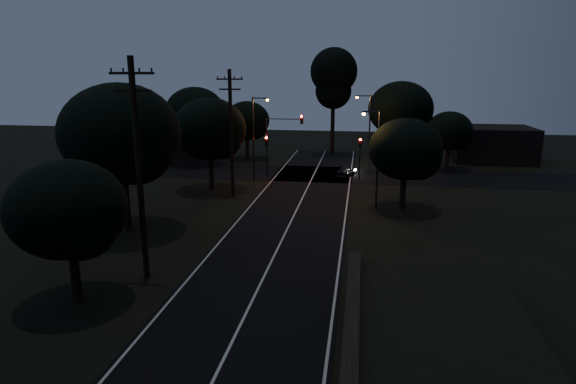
% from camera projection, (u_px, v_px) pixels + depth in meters
% --- Properties ---
extents(road_surface, '(60.00, 70.00, 0.03)m').
position_uv_depth(road_surface, '(301.00, 201.00, 39.41)').
color(road_surface, black).
rests_on(road_surface, ground).
extents(utility_pole_mid, '(2.20, 0.30, 11.00)m').
position_uv_depth(utility_pole_mid, '(139.00, 167.00, 23.44)').
color(utility_pole_mid, black).
rests_on(utility_pole_mid, ground).
extents(utility_pole_far, '(2.20, 0.30, 10.50)m').
position_uv_depth(utility_pole_far, '(231.00, 131.00, 39.81)').
color(utility_pole_far, black).
rests_on(utility_pole_far, ground).
extents(tree_left_b, '(5.18, 5.18, 6.59)m').
position_uv_depth(tree_left_b, '(70.00, 212.00, 21.09)').
color(tree_left_b, black).
rests_on(tree_left_b, ground).
extents(tree_left_c, '(7.64, 7.64, 9.65)m').
position_uv_depth(tree_left_c, '(124.00, 137.00, 30.51)').
color(tree_left_c, black).
rests_on(tree_left_c, ground).
extents(tree_left_d, '(6.42, 6.42, 8.15)m').
position_uv_depth(tree_left_d, '(212.00, 131.00, 41.99)').
color(tree_left_d, black).
rests_on(tree_left_d, ground).
extents(tree_far_nw, '(5.46, 5.46, 6.92)m').
position_uv_depth(tree_far_nw, '(248.00, 122.00, 57.62)').
color(tree_far_nw, black).
rests_on(tree_far_nw, ground).
extents(tree_far_w, '(6.81, 6.81, 8.68)m').
position_uv_depth(tree_far_w, '(197.00, 114.00, 54.21)').
color(tree_far_w, black).
rests_on(tree_far_w, ground).
extents(tree_far_ne, '(7.35, 7.35, 9.30)m').
position_uv_depth(tree_far_ne, '(403.00, 111.00, 54.56)').
color(tree_far_ne, black).
rests_on(tree_far_ne, ground).
extents(tree_far_e, '(4.89, 4.89, 6.21)m').
position_uv_depth(tree_far_e, '(451.00, 132.00, 51.49)').
color(tree_far_e, black).
rests_on(tree_far_e, ground).
extents(tree_right_a, '(5.48, 5.48, 6.97)m').
position_uv_depth(tree_right_a, '(408.00, 151.00, 35.93)').
color(tree_right_a, black).
rests_on(tree_right_a, ground).
extents(tall_pine, '(5.84, 5.84, 13.27)m').
position_uv_depth(tall_pine, '(334.00, 78.00, 59.85)').
color(tall_pine, black).
rests_on(tall_pine, ground).
extents(building_left, '(10.00, 8.00, 4.40)m').
position_uv_depth(building_left, '(168.00, 137.00, 61.85)').
color(building_left, black).
rests_on(building_left, ground).
extents(building_right, '(9.00, 7.00, 4.00)m').
position_uv_depth(building_right, '(492.00, 144.00, 56.97)').
color(building_right, black).
rests_on(building_right, ground).
extents(signal_left, '(0.28, 0.35, 4.10)m').
position_uv_depth(signal_left, '(267.00, 149.00, 47.91)').
color(signal_left, black).
rests_on(signal_left, ground).
extents(signal_right, '(0.28, 0.35, 4.10)m').
position_uv_depth(signal_right, '(360.00, 151.00, 46.55)').
color(signal_right, black).
rests_on(signal_right, ground).
extents(signal_mast, '(3.70, 0.35, 6.25)m').
position_uv_depth(signal_mast, '(283.00, 134.00, 47.30)').
color(signal_mast, black).
rests_on(signal_mast, ground).
extents(streetlight_a, '(1.66, 0.26, 8.00)m').
position_uv_depth(streetlight_a, '(255.00, 133.00, 45.67)').
color(streetlight_a, black).
rests_on(streetlight_a, ground).
extents(streetlight_b, '(1.66, 0.26, 8.00)m').
position_uv_depth(streetlight_b, '(368.00, 128.00, 49.86)').
color(streetlight_b, black).
rests_on(streetlight_b, ground).
extents(streetlight_c, '(1.46, 0.26, 7.50)m').
position_uv_depth(streetlight_c, '(376.00, 152.00, 36.43)').
color(streetlight_c, black).
rests_on(streetlight_c, ground).
extents(car, '(2.10, 3.33, 1.06)m').
position_uv_depth(car, '(345.00, 172.00, 48.21)').
color(car, black).
rests_on(car, ground).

